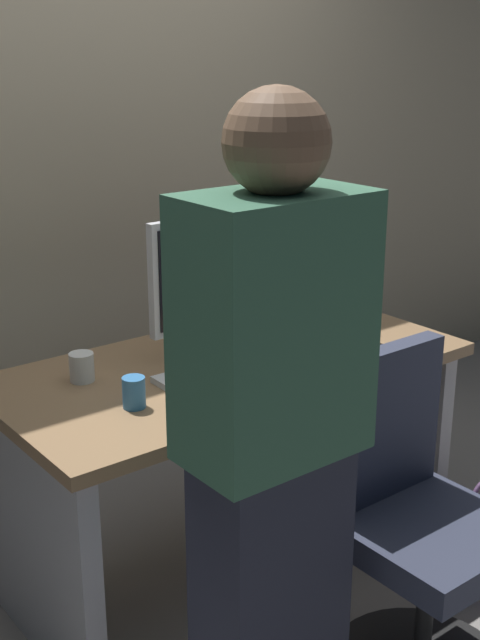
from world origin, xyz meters
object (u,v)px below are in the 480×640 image
at_px(person_at_desk, 272,456).
at_px(cup_by_monitor, 82,367).
at_px(mouse, 297,348).
at_px(cup_near_keyboard, 134,392).
at_px(keyboard, 221,370).
at_px(monitor, 220,274).
at_px(cell_phone, 361,343).
at_px(book_stack, 301,308).
at_px(office_chair, 414,536).
at_px(desk, 231,427).

bearing_deg(person_at_desk, cup_by_monitor, 92.16).
xyz_separation_m(person_at_desk, mouse, (0.63, 0.62, -0.07)).
height_order(mouse, cup_by_monitor, cup_by_monitor).
relative_size(mouse, cup_by_monitor, 1.14).
height_order(mouse, cup_near_keyboard, cup_near_keyboard).
bearing_deg(cup_by_monitor, keyboard, -29.25).
relative_size(monitor, cell_phone, 3.76).
bearing_deg(cup_near_keyboard, book_stack, 18.46).
xyz_separation_m(cup_by_monitor, cell_phone, (0.89, -0.29, -0.04)).
bearing_deg(keyboard, book_stack, 24.57).
bearing_deg(office_chair, book_stack, 67.62).
height_order(person_at_desk, cup_by_monitor, person_at_desk).
relative_size(desk, keyboard, 3.50).
xyz_separation_m(desk, keyboard, (-0.08, -0.06, 0.24)).
bearing_deg(mouse, cup_near_keyboard, -176.25).
bearing_deg(mouse, cell_phone, -16.67).
bearing_deg(mouse, book_stack, 45.89).
relative_size(keyboard, cup_by_monitor, 4.92).
bearing_deg(desk, mouse, -20.26).
bearing_deg(desk, cup_near_keyboard, -164.19).
distance_m(mouse, book_stack, 0.36).
distance_m(mouse, cell_phone, 0.24).
bearing_deg(cup_by_monitor, book_stack, 2.19).
distance_m(person_at_desk, cup_by_monitor, 0.85).
xyz_separation_m(desk, mouse, (0.21, -0.08, 0.25)).
relative_size(desk, mouse, 15.04).
relative_size(person_at_desk, keyboard, 3.81).
relative_size(desk, person_at_desk, 0.92).
bearing_deg(cup_by_monitor, cell_phone, -17.88).
bearing_deg(book_stack, desk, -159.14).
height_order(office_chair, mouse, office_chair).
xyz_separation_m(keyboard, cup_near_keyboard, (-0.34, -0.06, 0.03)).
relative_size(person_at_desk, monitor, 3.03).
distance_m(desk, mouse, 0.34).
xyz_separation_m(mouse, cell_phone, (0.23, -0.07, -0.01)).
bearing_deg(person_at_desk, office_chair, 0.30).
bearing_deg(cup_near_keyboard, monitor, 25.84).
bearing_deg(monitor, cell_phone, -32.14).
distance_m(monitor, keyboard, 0.32).
bearing_deg(cell_phone, office_chair, -128.56).
relative_size(mouse, cup_near_keyboard, 1.13).
distance_m(monitor, cup_near_keyboard, 0.56).
bearing_deg(book_stack, cup_by_monitor, -177.81).
bearing_deg(monitor, cup_by_monitor, 175.89).
height_order(desk, cup_by_monitor, cup_by_monitor).
height_order(mouse, book_stack, book_stack).
xyz_separation_m(person_at_desk, cup_by_monitor, (-0.03, 0.84, -0.04)).
relative_size(keyboard, book_stack, 2.10).
distance_m(keyboard, book_stack, 0.60).
xyz_separation_m(cup_by_monitor, book_stack, (0.91, 0.03, -0.00)).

